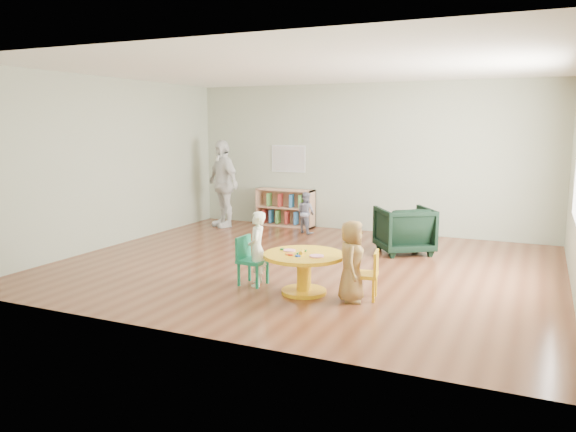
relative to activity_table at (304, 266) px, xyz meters
The scene contains 11 objects.
room 2.07m from the activity_table, 111.86° to the left, with size 7.10×7.00×2.80m.
activity_table is the anchor object (origin of this frame).
kid_chair_left 0.79m from the activity_table, behind, with size 0.35×0.35×0.62m.
kid_chair_right 0.78m from the activity_table, ahead, with size 0.36×0.36×0.58m.
bookshelf 4.64m from the activity_table, 117.36° to the left, with size 1.20×0.30×0.75m.
alphabet_poster 4.85m from the activity_table, 116.53° to the left, with size 0.74×0.01×0.54m.
armchair 2.73m from the activity_table, 76.96° to the left, with size 0.80×0.82×0.75m, color black.
child_left 0.69m from the activity_table, behind, with size 0.35×0.23×0.95m, color white.
child_right 0.64m from the activity_table, ahead, with size 0.47×0.30×0.95m, color yellow.
toddler 3.84m from the activity_table, 112.16° to the left, with size 0.38×0.30×0.78m, color #1B1F45.
adult_caretaker 4.82m from the activity_table, 132.48° to the left, with size 1.02×0.42×1.73m, color white.
Camera 1 is at (3.06, -7.35, 2.03)m, focal length 35.00 mm.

